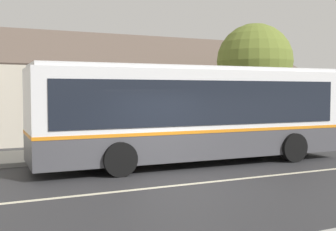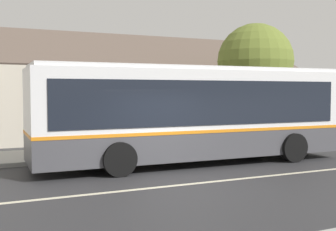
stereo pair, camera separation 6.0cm
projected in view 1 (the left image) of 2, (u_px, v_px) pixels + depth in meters
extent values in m
plane|color=#2D2D30|center=(180.00, 185.00, 10.94)|extent=(300.00, 300.00, 0.00)
cube|color=#9E9E99|center=(111.00, 152.00, 16.37)|extent=(60.00, 3.00, 0.15)
cube|color=beige|center=(180.00, 185.00, 10.94)|extent=(60.00, 0.16, 0.01)
cube|color=beige|center=(51.00, 103.00, 23.10)|extent=(26.65, 9.06, 3.58)
cube|color=brown|center=(58.00, 47.00, 20.89)|extent=(27.25, 4.60, 2.27)
cube|color=brown|center=(44.00, 54.00, 24.99)|extent=(27.25, 4.60, 2.27)
cube|color=black|center=(68.00, 102.00, 18.96)|extent=(1.10, 0.06, 1.30)
cube|color=black|center=(241.00, 100.00, 22.88)|extent=(1.10, 0.06, 1.30)
cube|color=#4C3323|center=(150.00, 120.00, 20.69)|extent=(1.00, 0.06, 2.10)
cube|color=#47474C|center=(192.00, 142.00, 14.32)|extent=(10.72, 2.71, 0.86)
cube|color=orange|center=(192.00, 128.00, 14.29)|extent=(10.74, 2.73, 0.10)
cube|color=white|center=(192.00, 99.00, 14.24)|extent=(10.72, 2.71, 1.90)
cube|color=white|center=(192.00, 69.00, 14.18)|extent=(10.51, 2.58, 0.12)
cube|color=black|center=(176.00, 101.00, 15.40)|extent=(9.82, 0.22, 1.40)
cube|color=black|center=(210.00, 103.00, 13.08)|extent=(9.82, 0.22, 1.40)
cube|color=black|center=(314.00, 101.00, 16.39)|extent=(0.08, 2.20, 1.40)
cube|color=black|center=(315.00, 77.00, 16.34)|extent=(0.07, 1.75, 0.24)
cube|color=black|center=(314.00, 143.00, 16.50)|extent=(0.13, 2.50, 0.28)
cube|color=#B21919|center=(142.00, 140.00, 14.95)|extent=(2.99, 0.09, 0.60)
cube|color=black|center=(269.00, 114.00, 17.11)|extent=(0.90, 0.05, 2.51)
cylinder|color=black|center=(251.00, 140.00, 16.80)|extent=(1.01, 0.30, 1.00)
cylinder|color=black|center=(294.00, 148.00, 14.52)|extent=(1.01, 0.30, 1.00)
cylinder|color=black|center=(98.00, 148.00, 14.30)|extent=(1.01, 0.30, 1.00)
cylinder|color=black|center=(120.00, 159.00, 12.01)|extent=(1.01, 0.30, 1.00)
cylinder|color=#4C3828|center=(254.00, 114.00, 20.21)|extent=(0.31, 0.31, 2.70)
sphere|color=olive|center=(255.00, 61.00, 20.06)|extent=(3.60, 3.60, 3.60)
sphere|color=olive|center=(263.00, 73.00, 20.55)|extent=(1.99, 1.99, 1.99)
cylinder|color=gray|center=(292.00, 116.00, 18.77)|extent=(0.07, 0.07, 2.40)
cube|color=#1959A5|center=(292.00, 94.00, 18.70)|extent=(0.36, 0.03, 0.48)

